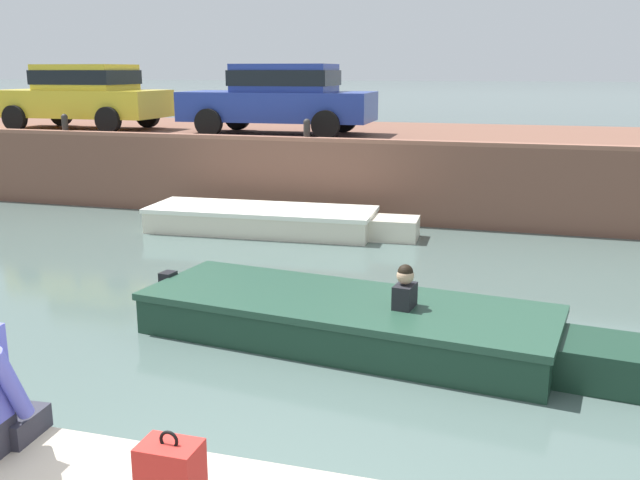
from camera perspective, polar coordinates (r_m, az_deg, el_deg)
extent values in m
plane|color=#4C605B|center=(9.13, 4.91, -5.86)|extent=(400.00, 400.00, 0.00)
cube|color=brown|center=(16.97, 10.70, 5.73)|extent=(60.00, 6.00, 1.60)
cube|color=#925F4C|center=(14.03, 9.59, 7.66)|extent=(60.00, 0.24, 0.08)
cube|color=silver|center=(13.63, -4.71, 1.47)|extent=(4.32, 1.61, 0.39)
cube|color=silver|center=(13.07, 5.99, 0.93)|extent=(0.89, 0.81, 0.39)
cube|color=white|center=(13.59, -4.73, 2.44)|extent=(4.39, 1.67, 0.08)
cube|color=brown|center=(13.71, -5.99, 2.09)|extent=(0.30, 1.26, 0.06)
cube|color=#193828|center=(8.17, 2.02, -6.66)|extent=(4.79, 2.12, 0.41)
cube|color=#193828|center=(7.66, 21.94, -9.06)|extent=(1.03, 0.96, 0.41)
cube|color=#244836|center=(8.09, 2.04, -5.03)|extent=(4.85, 2.18, 0.08)
cube|color=brown|center=(8.25, -0.22, -5.39)|extent=(0.41, 1.41, 0.06)
cube|color=black|center=(9.25, -12.02, -3.87)|extent=(0.18, 0.22, 0.45)
cube|color=black|center=(7.85, 6.77, -5.09)|extent=(0.24, 0.34, 0.44)
sphere|color=tan|center=(7.75, 6.84, -2.85)|extent=(0.19, 0.19, 0.19)
sphere|color=black|center=(7.74, 6.85, -2.57)|extent=(0.17, 0.17, 0.17)
cube|color=yellow|center=(18.55, -18.50, 10.33)|extent=(4.08, 1.76, 0.64)
cube|color=yellow|center=(18.45, -18.22, 12.27)|extent=(2.04, 1.54, 0.60)
cube|color=black|center=(18.45, -18.22, 12.27)|extent=(2.13, 1.58, 0.33)
cylinder|color=black|center=(18.61, -23.24, 8.96)|extent=(0.60, 0.18, 0.60)
cylinder|color=black|center=(20.02, -20.00, 9.48)|extent=(0.60, 0.18, 0.60)
cylinder|color=black|center=(17.13, -16.59, 9.18)|extent=(0.60, 0.18, 0.60)
cylinder|color=black|center=(18.65, -13.62, 9.67)|extent=(0.60, 0.18, 0.60)
cube|color=#233893|center=(16.21, -3.36, 10.63)|extent=(4.29, 1.91, 0.64)
cube|color=#233893|center=(16.14, -2.80, 12.83)|extent=(2.17, 1.62, 0.60)
cube|color=black|center=(16.14, -2.80, 12.83)|extent=(2.26, 1.65, 0.33)
cylinder|color=black|center=(15.85, -8.90, 9.27)|extent=(0.61, 0.20, 0.60)
cylinder|color=black|center=(17.50, -6.62, 9.72)|extent=(0.61, 0.20, 0.60)
cylinder|color=black|center=(15.03, 0.46, 9.21)|extent=(0.61, 0.20, 0.60)
cylinder|color=black|center=(16.75, 1.92, 9.64)|extent=(0.61, 0.20, 0.60)
cylinder|color=#2D2B28|center=(17.36, -19.72, 8.59)|extent=(0.14, 0.14, 0.35)
sphere|color=#2D2B28|center=(17.34, -19.77, 9.23)|extent=(0.15, 0.15, 0.15)
cylinder|color=#2D2B28|center=(14.73, -1.06, 8.64)|extent=(0.14, 0.14, 0.35)
sphere|color=#2D2B28|center=(14.72, -1.06, 9.39)|extent=(0.15, 0.15, 0.15)
cube|color=#282833|center=(4.53, -24.14, -13.19)|extent=(0.46, 0.35, 0.14)
cylinder|color=#4C51B2|center=(4.15, -23.52, -10.50)|extent=(0.11, 0.29, 0.47)
cube|color=#A5231E|center=(3.55, -11.85, -18.09)|extent=(0.28, 0.20, 0.34)
cube|color=#A5231E|center=(3.66, -10.96, -17.95)|extent=(0.22, 0.06, 0.18)
torus|color=black|center=(3.46, -12.00, -15.40)|extent=(0.10, 0.02, 0.10)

